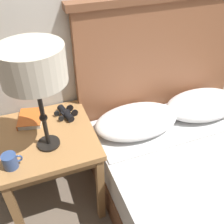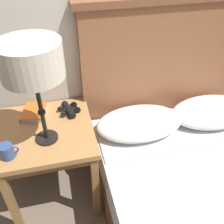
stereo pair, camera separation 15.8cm
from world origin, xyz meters
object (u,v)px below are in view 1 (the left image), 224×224
(bed, at_px, (211,191))
(binoculars_pair, at_px, (66,113))
(table_lamp, at_px, (33,67))
(nightstand, at_px, (47,145))
(book_on_nightstand, at_px, (30,118))
(coffee_mug, at_px, (10,161))

(bed, height_order, binoculars_pair, bed)
(table_lamp, bearing_deg, binoculars_pair, 55.70)
(table_lamp, xyz_separation_m, binoculars_pair, (0.15, 0.22, -0.48))
(nightstand, distance_m, book_on_nightstand, 0.21)
(binoculars_pair, bearing_deg, coffee_mug, -138.43)
(nightstand, height_order, table_lamp, table_lamp)
(nightstand, distance_m, bed, 1.07)
(nightstand, distance_m, binoculars_pair, 0.24)
(coffee_mug, bearing_deg, table_lamp, 24.97)
(binoculars_pair, relative_size, coffee_mug, 1.60)
(nightstand, bearing_deg, bed, -29.09)
(book_on_nightstand, bearing_deg, table_lamp, -74.37)
(book_on_nightstand, distance_m, binoculars_pair, 0.23)
(bed, relative_size, table_lamp, 3.00)
(nightstand, relative_size, book_on_nightstand, 2.87)
(book_on_nightstand, bearing_deg, binoculars_pair, -8.76)
(bed, distance_m, table_lamp, 1.30)
(nightstand, relative_size, bed, 0.35)
(nightstand, relative_size, binoculars_pair, 3.78)
(book_on_nightstand, xyz_separation_m, binoculars_pair, (0.22, -0.03, 0.01))
(nightstand, bearing_deg, coffee_mug, -137.85)
(bed, bearing_deg, binoculars_pair, 139.31)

